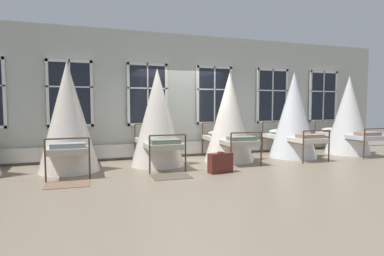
% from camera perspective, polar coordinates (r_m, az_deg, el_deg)
% --- Properties ---
extents(ground, '(26.43, 26.43, 0.00)m').
position_cam_1_polar(ground, '(8.21, 0.64, -6.35)').
color(ground, gray).
extents(back_wall_with_windows, '(14.21, 0.10, 3.54)m').
position_cam_1_polar(back_wall_with_windows, '(9.27, -1.99, 5.84)').
color(back_wall_with_windows, '#B2B7AD').
rests_on(back_wall_with_windows, ground).
extents(window_bank, '(11.26, 0.10, 2.59)m').
position_cam_1_polar(window_bank, '(9.16, -1.76, 1.11)').
color(window_bank, black).
rests_on(window_bank, ground).
extents(cot_second, '(1.34, 2.00, 2.49)m').
position_cam_1_polar(cot_second, '(7.63, -21.51, 1.69)').
color(cot_second, '#4C3323').
rests_on(cot_second, ground).
extents(cot_third, '(1.34, 2.00, 2.40)m').
position_cam_1_polar(cot_third, '(7.86, -6.27, 1.69)').
color(cot_third, '#4C3323').
rests_on(cot_third, ground).
extents(cot_fourth, '(1.34, 2.01, 2.37)m').
position_cam_1_polar(cot_fourth, '(8.53, 6.77, 1.79)').
color(cot_fourth, '#4C3323').
rests_on(cot_fourth, ground).
extents(cot_fifth, '(1.34, 2.00, 2.45)m').
position_cam_1_polar(cot_fifth, '(9.51, 17.90, 2.09)').
color(cot_fifth, '#4C3323').
rests_on(cot_fifth, ground).
extents(cot_sixth, '(1.34, 2.00, 2.40)m').
position_cam_1_polar(cot_sixth, '(10.86, 26.47, 1.94)').
color(cot_sixth, '#4C3323').
rests_on(cot_sixth, ground).
extents(rug_second, '(0.82, 0.59, 0.01)m').
position_cam_1_polar(rug_second, '(6.44, -21.60, -9.51)').
color(rug_second, brown).
rests_on(rug_second, ground).
extents(rug_third, '(0.82, 0.59, 0.01)m').
position_cam_1_polar(rug_third, '(6.66, -3.72, -8.78)').
color(rug_third, brown).
rests_on(rug_third, ground).
extents(suitcase_dark, '(0.59, 0.30, 0.47)m').
position_cam_1_polar(suitcase_dark, '(7.04, 5.16, -6.29)').
color(suitcase_dark, '#5B231E').
rests_on(suitcase_dark, ground).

